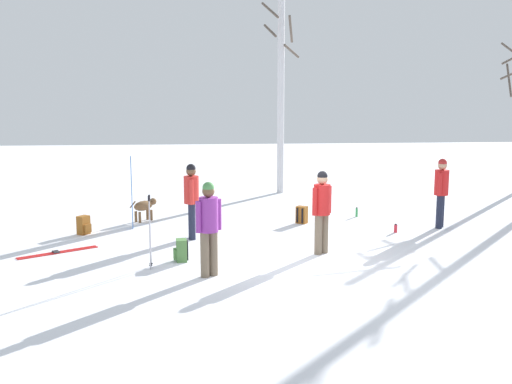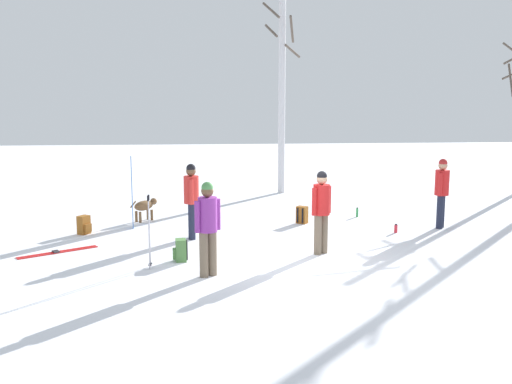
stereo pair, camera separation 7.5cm
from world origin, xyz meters
name	(u,v)px [view 1 (the left image)]	position (x,y,z in m)	size (l,w,h in m)	color
ground_plane	(302,264)	(0.00, 0.00, 0.00)	(60.00, 60.00, 0.00)	white
person_0	(191,196)	(-2.14, 2.29, 0.98)	(0.34, 0.52, 1.72)	#1E2338
person_1	(209,223)	(-1.79, -0.60, 0.98)	(0.46, 0.34, 1.72)	#72604C
person_2	(441,188)	(3.94, 2.87, 0.98)	(0.34, 0.45, 1.72)	#1E2338
person_3	(322,207)	(0.52, 0.74, 0.98)	(0.44, 0.34, 1.72)	#72604C
dog	(145,206)	(-3.40, 4.36, 0.39)	(0.65, 0.68, 0.57)	brown
ski_pair_planted_0	(132,193)	(-3.61, 3.50, 0.89)	(0.03, 0.14, 1.79)	blue
ski_pair_lying_0	(58,252)	(-4.90, 1.30, 0.01)	(1.50, 1.02, 0.05)	red
ski_poles_0	(150,229)	(-2.89, 0.01, 0.74)	(0.07, 0.21, 1.39)	#B2B2BC
backpack_0	(181,251)	(-2.33, 0.42, 0.21)	(0.30, 0.28, 0.44)	#4C7F3F
backpack_1	(84,225)	(-4.69, 2.96, 0.21)	(0.34, 0.33, 0.44)	#99591E
backpack_2	(302,215)	(0.63, 3.71, 0.21)	(0.34, 0.34, 0.44)	#99591E
water_bottle_0	(396,228)	(2.68, 2.46, 0.10)	(0.08, 0.08, 0.21)	red
water_bottle_1	(357,212)	(2.25, 4.38, 0.12)	(0.06, 0.06, 0.26)	green
birch_tree_1	(281,90)	(0.74, 8.63, 3.43)	(1.26, 0.90, 6.60)	silver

